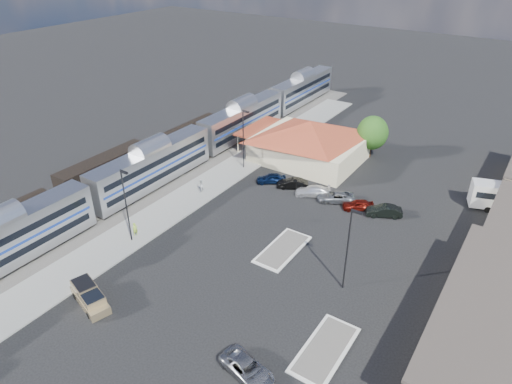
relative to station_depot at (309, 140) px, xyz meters
The scene contains 22 objects.
ground 24.63m from the station_depot, 79.24° to the right, with size 280.00×280.00×0.00m, color black.
railbed 23.14m from the station_depot, 135.78° to the right, with size 16.00×100.00×0.12m, color #4C4944.
platform 19.71m from the station_depot, 112.45° to the right, with size 5.50×92.00×0.18m, color gray.
passenger_train 23.50m from the station_depot, 124.88° to the right, with size 3.00×104.00×5.55m.
freight_cars 29.71m from the station_depot, 130.91° to the right, with size 2.80×46.00×4.00m.
station_depot is the anchor object (origin of this frame).
traffic_island_south 23.80m from the station_depot, 68.74° to the right, with size 3.30×7.50×0.21m.
traffic_island_north 37.12m from the station_depot, 59.88° to the right, with size 3.30×7.50×0.21m.
lamp_plat_s 30.74m from the station_depot, 101.94° to the right, with size 1.08×0.25×9.00m.
lamp_plat_n 10.45m from the station_depot, 128.41° to the right, with size 1.08×0.25×9.00m.
lamp_lot 29.30m from the station_depot, 55.24° to the right, with size 1.08×0.25×9.00m.
tree_depot 9.69m from the station_depot, 38.43° to the left, with size 4.71×4.71×6.63m.
pickup_truck 39.28m from the station_depot, 93.03° to the right, with size 5.43×3.25×1.77m.
suv 40.34m from the station_depot, 68.86° to the right, with size 2.27×4.93×1.37m, color gray.
person_a 29.93m from the station_depot, 103.00° to the right, with size 0.59×0.39×1.62m, color #B4DC45.
person_b 18.60m from the station_depot, 112.59° to the right, with size 0.83×0.65×1.71m, color white.
parked_car_a 9.88m from the station_depot, 94.12° to the right, with size 1.63×4.04×1.38m, color #0C1C40.
parked_car_b 9.89m from the station_depot, 74.79° to the right, with size 1.46×4.18×1.38m, color black.
parked_car_c 11.39m from the station_depot, 59.10° to the right, with size 1.87×4.61×1.34m, color white.
parked_car_d 13.07m from the station_depot, 46.04° to the right, with size 2.22×4.82×1.34m, color gray.
parked_car_e 15.62m from the station_depot, 38.24° to the right, with size 1.56×3.87×1.32m, color maroon.
parked_car_f 18.05m from the station_depot, 31.12° to the right, with size 1.52×4.35×1.43m, color black.
Camera 1 is at (23.87, -33.22, 30.15)m, focal length 32.00 mm.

